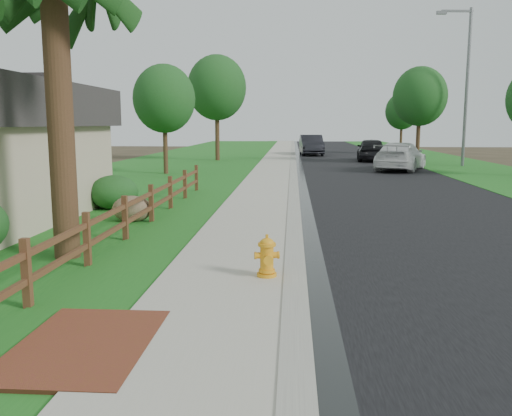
# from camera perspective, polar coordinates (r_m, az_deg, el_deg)

# --- Properties ---
(ground) EXTENTS (120.00, 120.00, 0.00)m
(ground) POSITION_cam_1_polar(r_m,az_deg,el_deg) (7.68, 1.14, -12.28)
(ground) COLOR #322C1B
(road) EXTENTS (8.00, 90.00, 0.02)m
(road) POSITION_cam_1_polar(r_m,az_deg,el_deg) (42.46, 9.64, 5.00)
(road) COLOR black
(road) RESTS_ON ground
(curb) EXTENTS (0.40, 90.00, 0.12)m
(curb) POSITION_cam_1_polar(r_m,az_deg,el_deg) (42.24, 3.94, 5.15)
(curb) COLOR gray
(curb) RESTS_ON ground
(wet_gutter) EXTENTS (0.50, 90.00, 0.00)m
(wet_gutter) POSITION_cam_1_polar(r_m,az_deg,el_deg) (42.24, 4.42, 5.09)
(wet_gutter) COLOR black
(wet_gutter) RESTS_ON road
(sidewalk) EXTENTS (2.20, 90.00, 0.10)m
(sidewalk) POSITION_cam_1_polar(r_m,az_deg,el_deg) (42.26, 2.17, 5.15)
(sidewalk) COLOR #A8A793
(sidewalk) RESTS_ON ground
(grass_strip) EXTENTS (1.60, 90.00, 0.06)m
(grass_strip) POSITION_cam_1_polar(r_m,az_deg,el_deg) (42.36, -0.41, 5.14)
(grass_strip) COLOR #1A5C1B
(grass_strip) RESTS_ON ground
(lawn_near) EXTENTS (9.00, 90.00, 0.04)m
(lawn_near) POSITION_cam_1_polar(r_m,az_deg,el_deg) (43.06, -7.35, 5.12)
(lawn_near) COLOR #1A5C1B
(lawn_near) RESTS_ON ground
(verge_far) EXTENTS (6.00, 90.00, 0.04)m
(verge_far) POSITION_cam_1_polar(r_m,az_deg,el_deg) (43.69, 18.71, 4.78)
(verge_far) COLOR #1A5C1B
(verge_far) RESTS_ON ground
(brick_patch) EXTENTS (1.60, 2.40, 0.11)m
(brick_patch) POSITION_cam_1_polar(r_m,az_deg,el_deg) (7.18, -17.63, -13.76)
(brick_patch) COLOR brown
(brick_patch) RESTS_ON ground
(ranch_fence) EXTENTS (0.12, 16.92, 1.10)m
(ranch_fence) POSITION_cam_1_polar(r_m,az_deg,el_deg) (14.27, -12.19, -0.01)
(ranch_fence) COLOR #472E17
(ranch_fence) RESTS_ON ground
(fire_hydrant) EXTENTS (0.50, 0.40, 0.75)m
(fire_hydrant) POSITION_cam_1_polar(r_m,az_deg,el_deg) (9.57, 1.15, -5.20)
(fire_hydrant) COLOR gold
(fire_hydrant) RESTS_ON sidewalk
(white_suv) EXTENTS (4.27, 6.16, 1.66)m
(white_suv) POSITION_cam_1_polar(r_m,az_deg,el_deg) (33.62, 14.98, 5.28)
(white_suv) COLOR silver
(white_suv) RESTS_ON road
(dark_car_mid) EXTENTS (2.49, 5.19, 1.71)m
(dark_car_mid) POSITION_cam_1_polar(r_m,az_deg,el_deg) (41.71, 12.03, 6.05)
(dark_car_mid) COLOR black
(dark_car_mid) RESTS_ON road
(dark_car_far) EXTENTS (2.15, 5.51, 1.79)m
(dark_car_far) POSITION_cam_1_polar(r_m,az_deg,el_deg) (48.65, 5.84, 6.62)
(dark_car_far) COLOR black
(dark_car_far) RESTS_ON road
(streetlight) EXTENTS (2.31, 0.45, 9.99)m
(streetlight) POSITION_cam_1_polar(r_m,az_deg,el_deg) (37.96, 21.09, 12.64)
(streetlight) COLOR slate
(streetlight) RESTS_ON ground
(boulder) EXTENTS (1.29, 1.08, 0.76)m
(boulder) POSITION_cam_1_polar(r_m,az_deg,el_deg) (15.75, -12.91, -0.10)
(boulder) COLOR brown
(boulder) RESTS_ON ground
(shrub_c) EXTENTS (1.88, 1.88, 1.13)m
(shrub_c) POSITION_cam_1_polar(r_m,az_deg,el_deg) (18.20, -14.72, 1.60)
(shrub_c) COLOR #1A4418
(shrub_c) RESTS_ON ground
(tree_near_left) EXTENTS (3.38, 3.38, 5.98)m
(tree_near_left) POSITION_cam_1_polar(r_m,az_deg,el_deg) (30.40, -9.64, 11.26)
(tree_near_left) COLOR #3C2A18
(tree_near_left) RESTS_ON ground
(tree_mid_left) EXTENTS (4.39, 4.39, 7.85)m
(tree_mid_left) POSITION_cam_1_polar(r_m,az_deg,el_deg) (41.28, -4.15, 12.50)
(tree_mid_left) COLOR #3C2A18
(tree_mid_left) RESTS_ON ground
(tree_mid_right) EXTENTS (3.67, 3.67, 6.65)m
(tree_mid_right) POSITION_cam_1_polar(r_m,az_deg,el_deg) (39.41, 16.87, 11.17)
(tree_mid_right) COLOR #3C2A18
(tree_mid_right) RESTS_ON ground
(tree_far_right) EXTENTS (3.02, 3.02, 5.56)m
(tree_far_right) POSITION_cam_1_polar(r_m,az_deg,el_deg) (51.81, 15.12, 9.79)
(tree_far_right) COLOR #3C2A18
(tree_far_right) RESTS_ON ground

